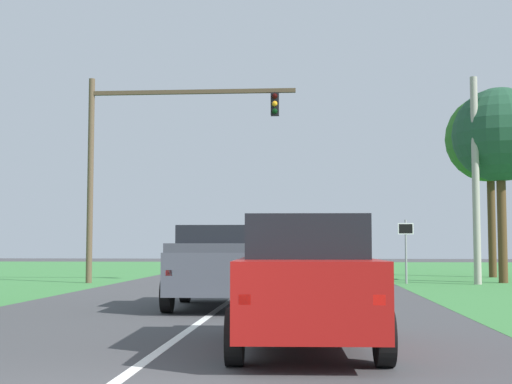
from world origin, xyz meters
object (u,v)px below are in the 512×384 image
Objects in this scene: pickup_truck_lead at (217,266)px; keep_moving_sign at (406,243)px; red_suv_near at (305,279)px; oak_tree_right at (490,139)px; traffic_light at (143,146)px; extra_tree_1 at (500,135)px; utility_pole_right at (476,180)px.

keep_moving_sign is (5.99, 11.10, 0.58)m from pickup_truck_lead.
red_suv_near is 18.34m from keep_moving_sign.
keep_moving_sign is 9.09m from oak_tree_right.
traffic_light is 14.32m from extra_tree_1.
red_suv_near is 19.29m from traffic_light.
red_suv_near is at bearing -110.19° from utility_pole_right.
traffic_light is 3.35× the size of keep_moving_sign.
oak_tree_right is at bearing 71.24° from utility_pole_right.
keep_moving_sign is at bearing -128.63° from oak_tree_right.
keep_moving_sign is 5.89m from extra_tree_1.
keep_moving_sign is (10.34, 0.32, -3.85)m from traffic_light.
traffic_light reaches higher than red_suv_near.
pickup_truck_lead is at bearing -122.24° from oak_tree_right.
red_suv_near is 1.84× the size of keep_moving_sign.
oak_tree_right reaches higher than traffic_light.
red_suv_near is at bearing -102.08° from keep_moving_sign.
traffic_light is 11.04m from keep_moving_sign.
utility_pole_right reaches higher than keep_moving_sign.
extra_tree_1 reaches higher than pickup_truck_lead.
oak_tree_right is 1.10× the size of extra_tree_1.
red_suv_near is 7.16m from pickup_truck_lead.
oak_tree_right is at bearing 51.37° from keep_moving_sign.
oak_tree_right is 7.02m from utility_pole_right.
oak_tree_right reaches higher than pickup_truck_lead.
pickup_truck_lead is 0.58× the size of traffic_light.
pickup_truck_lead reaches higher than red_suv_near.
red_suv_near is 0.94× the size of pickup_truck_lead.
keep_moving_sign is 3.61m from utility_pole_right.
red_suv_near is at bearing -72.46° from pickup_truck_lead.
red_suv_near is 0.53× the size of oak_tree_right.
pickup_truck_lead is at bearing -129.54° from extra_tree_1.
pickup_truck_lead is 0.62× the size of extra_tree_1.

